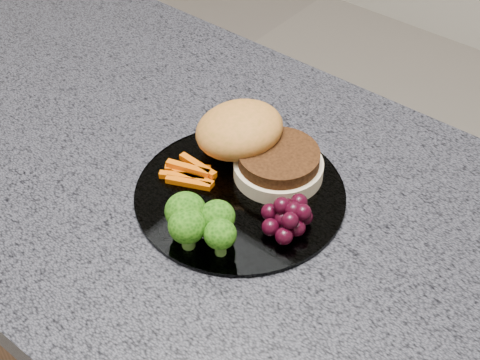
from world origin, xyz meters
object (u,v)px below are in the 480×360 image
at_px(island_cabinet, 191,359).
at_px(plate, 240,194).
at_px(grape_bunch, 288,216).
at_px(burger, 253,144).

distance_m(island_cabinet, plate, 0.49).
bearing_deg(plate, grape_bunch, -6.99).
height_order(plate, burger, burger).
bearing_deg(island_cabinet, plate, 4.29).
relative_size(plate, grape_bunch, 4.13).
height_order(island_cabinet, grape_bunch, grape_bunch).
bearing_deg(grape_bunch, plate, 173.01).
height_order(island_cabinet, plate, plate).
xyz_separation_m(island_cabinet, grape_bunch, (0.19, -0.00, 0.49)).
distance_m(island_cabinet, grape_bunch, 0.53).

